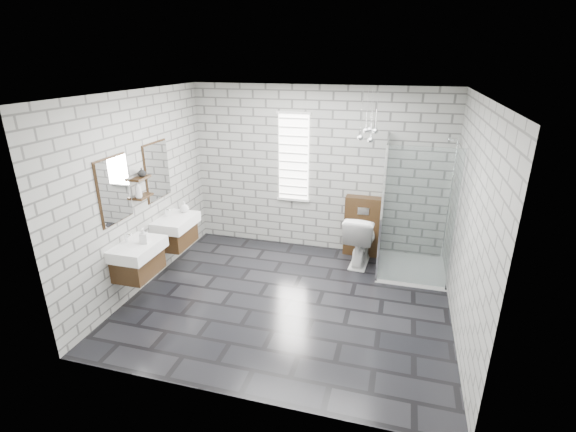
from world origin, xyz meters
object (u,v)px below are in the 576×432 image
at_px(vanity_left, 135,250).
at_px(toilet, 360,239).
at_px(shower_enclosure, 407,244).
at_px(cistern_panel, 363,226).
at_px(vanity_right, 174,223).

relative_size(vanity_left, toilet, 1.91).
height_order(vanity_left, shower_enclosure, shower_enclosure).
xyz_separation_m(cistern_panel, toilet, (0.00, -0.31, -0.09)).
relative_size(shower_enclosure, toilet, 2.47).
xyz_separation_m(vanity_left, vanity_right, (0.00, 0.97, 0.00)).
bearing_deg(toilet, shower_enclosure, 167.24).
relative_size(vanity_left, vanity_right, 1.00).
height_order(vanity_left, cistern_panel, vanity_left).
relative_size(vanity_left, cistern_panel, 1.57).
relative_size(cistern_panel, toilet, 1.22).
xyz_separation_m(vanity_right, cistern_panel, (2.71, 1.26, -0.26)).
height_order(shower_enclosure, toilet, shower_enclosure).
distance_m(vanity_right, toilet, 2.89).
distance_m(shower_enclosure, toilet, 0.74).
bearing_deg(cistern_panel, vanity_left, -140.52).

